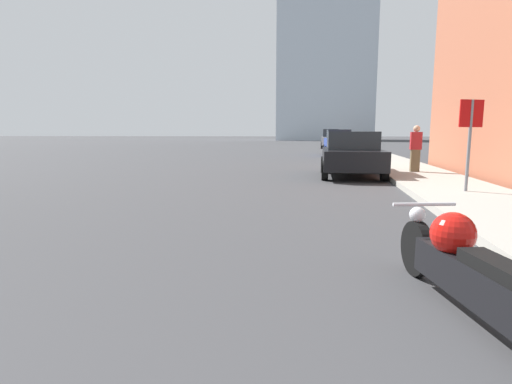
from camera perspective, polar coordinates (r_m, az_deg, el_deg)
sidewalk at (r=39.22m, az=14.30°, el=6.11°), size 2.36×240.00×0.15m
motorcycle at (r=3.67m, az=27.76°, el=-9.46°), size 0.79×2.38×0.79m
parked_car_black at (r=13.80m, az=13.49°, el=5.28°), size 2.03×3.93×1.50m
parked_car_blue at (r=26.93m, az=11.65°, el=6.96°), size 1.93×4.66×1.69m
parked_car_silver at (r=40.16m, az=10.60°, el=7.46°), size 1.87×4.26×1.85m
stop_sign at (r=10.15m, az=28.28°, el=7.91°), size 0.57×0.26×2.03m
pedestrian at (r=14.66m, az=21.83°, el=5.80°), size 0.36×0.22×1.56m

